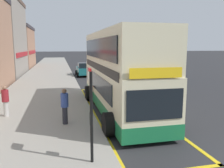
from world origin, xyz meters
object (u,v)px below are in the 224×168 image
Objects in this scene: parked_car_navy_far at (104,58)px; pedestrian_further_back at (5,100)px; double_decker_bus at (119,75)px; bus_stop_sign at (91,109)px; parked_car_teal_ahead at (85,69)px; parked_car_teal_distant at (163,74)px; pedestrian_waiting_near_sign at (65,105)px.

parked_car_navy_far is 2.72× the size of pedestrian_further_back.
bus_stop_sign is (-2.34, -5.79, -0.27)m from double_decker_bus.
double_decker_bus is at bearing 67.96° from bus_stop_sign.
parked_car_teal_ahead is 1.00× the size of parked_car_teal_distant.
double_decker_bus reaches higher than parked_car_teal_distant.
bus_stop_sign is at bearing -103.65° from parked_car_navy_far.
pedestrian_waiting_near_sign is (-10.19, -43.55, 0.21)m from parked_car_navy_far.
parked_car_navy_far is 26.44m from parked_car_teal_ahead.
parked_car_navy_far is at bearing 78.63° from bus_stop_sign.
pedestrian_further_back reaches higher than parked_car_navy_far.
parked_car_teal_ahead is at bearing -108.38° from parked_car_navy_far.
pedestrian_waiting_near_sign is at bearing -105.46° from parked_car_navy_far.
bus_stop_sign is at bearing -112.04° from double_decker_bus.
parked_car_teal_ahead is 2.60× the size of pedestrian_waiting_near_sign.
parked_car_teal_ahead is 9.79m from parked_car_teal_distant.
bus_stop_sign is at bearing -119.64° from parked_car_teal_distant.
parked_car_teal_ahead is 18.37m from pedestrian_waiting_near_sign.
parked_car_teal_distant is at bearing 58.10° from bus_stop_sign.
double_decker_bus is 2.43× the size of parked_car_teal_distant.
bus_stop_sign is 0.68× the size of parked_car_navy_far.
bus_stop_sign is at bearing -95.89° from parked_car_teal_ahead.
parked_car_teal_distant is (7.55, -6.23, 0.00)m from parked_car_teal_ahead.
pedestrian_waiting_near_sign is 1.05× the size of pedestrian_further_back.
pedestrian_waiting_near_sign is 3.40m from pedestrian_further_back.
pedestrian_waiting_near_sign is at bearing -99.19° from parked_car_teal_ahead.
double_decker_bus is 3.61× the size of bus_stop_sign.
parked_car_navy_far is 43.70m from pedestrian_further_back.
pedestrian_further_back is at bearing -109.54° from parked_car_teal_ahead.
double_decker_bus reaches higher than parked_car_teal_ahead.
parked_car_teal_ahead is (-7.33, -25.41, 0.00)m from parked_car_navy_far.
pedestrian_further_back is at bearing -140.52° from parked_car_teal_distant.
parked_car_teal_distant is (7.37, 9.82, -1.26)m from double_decker_bus.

